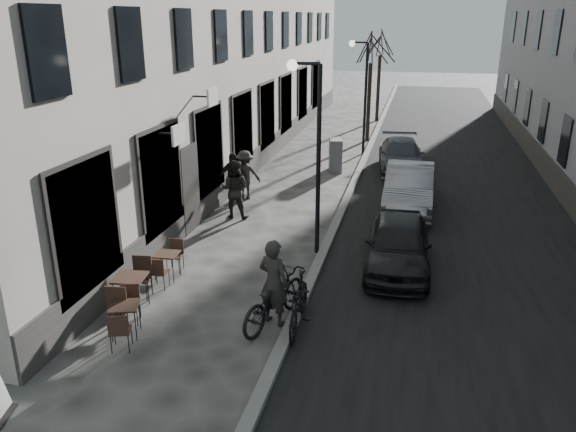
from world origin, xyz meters
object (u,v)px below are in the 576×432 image
at_px(tree_near, 371,47).
at_px(car_mid, 409,187).
at_px(streetlamp_near, 312,138).
at_px(bistro_set_a, 125,317).
at_px(utility_cabinet, 335,155).
at_px(pedestrian_far, 233,178).
at_px(tree_far, 381,42).
at_px(pedestrian_near, 235,189).
at_px(streetlamp_far, 362,85).
at_px(bistro_set_b, 131,290).
at_px(car_near, 398,244).
at_px(pedestrian_mid, 245,175).
at_px(car_far, 401,156).
at_px(moped, 299,303).
at_px(bicycle, 274,298).
at_px(bistro_set_c, 167,263).

xyz_separation_m(tree_near, car_mid, (2.40, -10.64, -3.94)).
xyz_separation_m(streetlamp_near, bistro_set_a, (-2.80, -5.07, -2.74)).
xyz_separation_m(utility_cabinet, pedestrian_far, (-2.80, -4.96, 0.21)).
distance_m(tree_near, tree_far, 6.00).
bearing_deg(pedestrian_near, tree_far, -99.00).
bearing_deg(tree_far, streetlamp_near, -90.20).
xyz_separation_m(streetlamp_far, pedestrian_far, (-3.43, -8.38, -2.28)).
distance_m(bistro_set_b, pedestrian_near, 6.30).
bearing_deg(car_near, pedestrian_mid, 137.93).
bearing_deg(car_mid, car_far, 95.40).
height_order(bistro_set_b, moped, moped).
relative_size(bistro_set_b, car_far, 0.38).
relative_size(streetlamp_near, streetlamp_far, 1.00).
xyz_separation_m(streetlamp_near, bistro_set_b, (-3.19, -4.08, -2.67)).
bearing_deg(pedestrian_mid, moped, 87.62).
xyz_separation_m(tree_near, utility_cabinet, (-0.70, -6.42, -3.99)).
bearing_deg(car_near, moped, -119.63).
bearing_deg(moped, car_mid, 75.05).
xyz_separation_m(utility_cabinet, pedestrian_near, (-2.25, -6.38, 0.26)).
relative_size(bicycle, moped, 1.13).
bearing_deg(bicycle, utility_cabinet, -68.16).
bearing_deg(bistro_set_c, car_near, 16.12).
relative_size(bistro_set_b, moped, 0.86).
bearing_deg(moped, bistro_set_a, -164.05).
relative_size(streetlamp_far, bistro_set_b, 3.08).
relative_size(bistro_set_a, car_far, 0.33).
distance_m(utility_cabinet, pedestrian_near, 6.77).
bearing_deg(car_far, bistro_set_c, -119.16).
height_order(bistro_set_b, pedestrian_mid, pedestrian_mid).
bearing_deg(bistro_set_b, streetlamp_near, 44.44).
height_order(car_near, car_mid, car_mid).
bearing_deg(tree_near, bistro_set_c, -100.26).
bearing_deg(pedestrian_far, streetlamp_far, 29.85).
xyz_separation_m(bicycle, car_mid, (2.50, 8.26, 0.15)).
bearing_deg(bistro_set_c, pedestrian_mid, 87.65).
bearing_deg(bistro_set_b, pedestrian_far, 84.23).
xyz_separation_m(streetlamp_near, pedestrian_near, (-2.88, 2.20, -2.22)).
distance_m(streetlamp_far, pedestrian_far, 9.34).
distance_m(bistro_set_a, car_mid, 10.80).
bearing_deg(bicycle, moped, -170.98).
height_order(streetlamp_far, bistro_set_a, streetlamp_far).
relative_size(bistro_set_c, car_mid, 0.31).
bearing_deg(pedestrian_far, moped, -100.50).
distance_m(streetlamp_near, pedestrian_near, 4.25).
xyz_separation_m(pedestrian_near, car_far, (4.91, 7.07, -0.30)).
distance_m(bistro_set_c, pedestrian_near, 4.69).
bearing_deg(bistro_set_b, car_mid, 48.61).
distance_m(bicycle, moped, 0.56).
distance_m(streetlamp_far, car_far, 4.24).
xyz_separation_m(car_near, car_far, (-0.33, 9.83, -0.03)).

